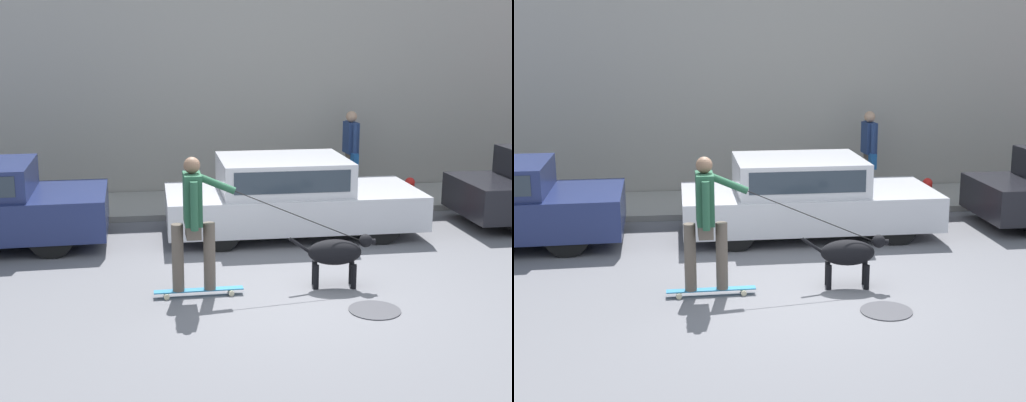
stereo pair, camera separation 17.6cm
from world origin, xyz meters
TOP-DOWN VIEW (x-y plane):
  - ground_plane at (0.00, 0.00)m, footprint 36.00×36.00m
  - back_wall at (0.00, 6.12)m, footprint 32.00×0.30m
  - sidewalk_curb at (0.00, 4.95)m, footprint 30.00×2.01m
  - parked_car_1 at (0.59, 2.82)m, footprint 4.10×1.82m
  - dog at (0.69, 0.23)m, footprint 1.12×0.41m
  - skateboarder at (-1.13, 0.14)m, footprint 2.72×0.61m
  - pedestrian_with_bag at (2.26, 5.12)m, footprint 0.23×0.68m
  - manhole_cover at (0.93, -0.66)m, footprint 0.62×0.62m
  - fire_hydrant at (2.96, 3.69)m, footprint 0.18×0.18m

SIDE VIEW (x-z plane):
  - ground_plane at x=0.00m, z-range 0.00..0.00m
  - manhole_cover at x=0.93m, z-range 0.00..0.01m
  - sidewalk_curb at x=0.00m, z-range 0.00..0.11m
  - fire_hydrant at x=2.96m, z-range 0.02..0.72m
  - dog at x=0.69m, z-range 0.10..0.80m
  - parked_car_1 at x=0.59m, z-range -0.03..1.24m
  - skateboarder at x=-1.13m, z-range 0.12..1.88m
  - pedestrian_with_bag at x=2.26m, z-range 0.19..1.84m
  - back_wall at x=0.00m, z-range 0.00..4.74m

